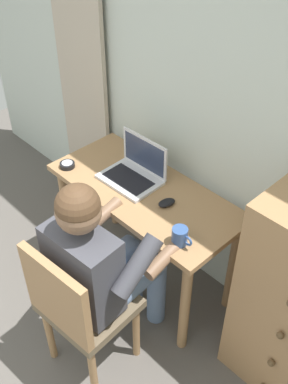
{
  "coord_description": "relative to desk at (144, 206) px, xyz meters",
  "views": [
    {
      "loc": [
        1.19,
        0.47,
        2.37
      ],
      "look_at": [
        -0.15,
        1.77,
        0.83
      ],
      "focal_mm": 43.0,
      "sensor_mm": 36.0,
      "label": 1
    }
  ],
  "objects": [
    {
      "name": "laptop",
      "position": [
        -0.12,
        0.04,
        0.17
      ],
      "size": [
        0.35,
        0.26,
        0.24
      ],
      "color": "silver",
      "rests_on": "desk"
    },
    {
      "name": "chair",
      "position": [
        0.23,
        -0.67,
        -0.1
      ],
      "size": [
        0.45,
        0.43,
        0.9
      ],
      "color": "brown",
      "rests_on": "ground_plane"
    },
    {
      "name": "coffee_mug",
      "position": [
        0.42,
        -0.17,
        0.17
      ],
      "size": [
        0.12,
        0.08,
        0.09
      ],
      "color": "#33518C",
      "rests_on": "desk"
    },
    {
      "name": "computer_mouse",
      "position": [
        0.18,
        -0.0,
        0.14
      ],
      "size": [
        0.08,
        0.11,
        0.03
      ],
      "primitive_type": "ellipsoid",
      "rotation": [
        0.0,
        0.0,
        -0.22
      ],
      "color": "black",
      "rests_on": "desk"
    },
    {
      "name": "desk",
      "position": [
        0.0,
        0.0,
        0.0
      ],
      "size": [
        1.16,
        0.53,
        0.73
      ],
      "color": "#9E754C",
      "rests_on": "ground_plane"
    },
    {
      "name": "curtain_panel",
      "position": [
        -0.87,
        0.26,
        0.5
      ],
      "size": [
        0.47,
        0.03,
        2.21
      ],
      "primitive_type": "cube",
      "color": "#BCAD99",
      "rests_on": "ground_plane"
    },
    {
      "name": "wall_back",
      "position": [
        0.25,
        0.33,
        0.64
      ],
      "size": [
        4.8,
        0.05,
        2.5
      ],
      "primitive_type": "cube",
      "color": "silver",
      "rests_on": "ground_plane"
    },
    {
      "name": "desk_clock",
      "position": [
        -0.48,
        -0.18,
        0.14
      ],
      "size": [
        0.09,
        0.09,
        0.03
      ],
      "color": "black",
      "rests_on": "desk"
    },
    {
      "name": "person_seated",
      "position": [
        0.22,
        -0.49,
        0.08
      ],
      "size": [
        0.56,
        0.6,
        1.22
      ],
      "color": "#6B84AD",
      "rests_on": "ground_plane"
    }
  ]
}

